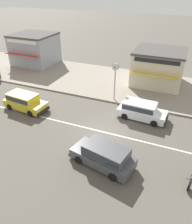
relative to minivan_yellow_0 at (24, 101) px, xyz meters
The scene contains 9 objects.
ground_plane 8.59m from the minivan_yellow_0, ahead, with size 160.00×160.00×0.00m, color #544F47.
lane_centre_stripe 8.59m from the minivan_yellow_0, ahead, with size 50.40×0.14×0.01m, color silver.
kerb_strip 12.71m from the minivan_yellow_0, 47.80° to the left, with size 68.00×10.00×0.15m, color gray.
minivan_yellow_0 is the anchor object (origin of this frame).
minivan_white_1 11.17m from the minivan_yellow_0, 13.84° to the left, with size 4.51×2.07×1.56m.
minivan_dark_grey_5 10.75m from the minivan_yellow_0, 23.00° to the right, with size 4.73×2.66×1.56m.
street_clock 9.32m from the minivan_yellow_0, 33.94° to the left, with size 0.67×0.22×3.84m.
shopfront_corner_warung 13.80m from the minivan_yellow_0, 121.07° to the left, with size 5.72×6.19×4.30m.
shopfront_mid_block 15.65m from the minivan_yellow_0, 45.56° to the left, with size 5.71×6.18×4.01m.
Camera 1 is at (5.13, -13.89, 10.80)m, focal length 35.00 mm.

